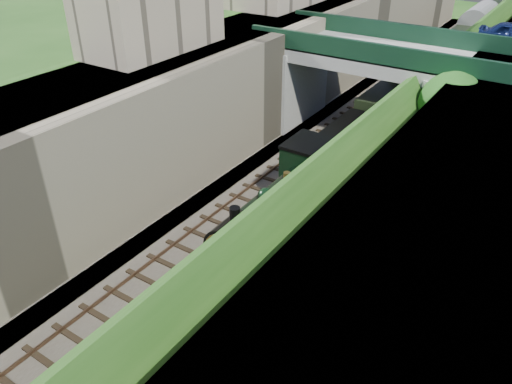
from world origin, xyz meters
TOP-DOWN VIEW (x-y plane):
  - ground at (0.00, 0.00)m, footprint 160.00×160.00m
  - trackbed at (0.00, 20.00)m, footprint 10.00×90.00m
  - retaining_wall at (-5.50, 20.00)m, footprint 1.00×90.00m
  - street_plateau_left at (-9.00, 20.00)m, footprint 6.00×90.00m
  - embankment_slope at (5.09, 18.35)m, footprint 4.17×90.00m
  - track_left at (-2.00, 20.00)m, footprint 2.50×90.00m
  - track_right at (1.20, 20.00)m, footprint 2.50×90.00m
  - road_bridge at (0.94, 24.00)m, footprint 16.00×6.40m
  - building_near at (-9.50, 14.00)m, footprint 4.00×8.00m
  - tree at (5.91, 20.61)m, footprint 3.60×3.80m
  - locomotive at (1.20, 10.65)m, footprint 3.10×10.22m
  - tender at (1.20, 18.01)m, footprint 2.70×6.00m
  - coach_front at (1.20, 30.61)m, footprint 2.90×18.00m
  - coach_middle at (1.20, 49.41)m, footprint 2.90×18.00m
  - coach_rear at (1.20, 68.21)m, footprint 2.90×18.00m

SIDE VIEW (x-z plane):
  - ground at x=0.00m, z-range 0.00..0.00m
  - trackbed at x=0.00m, z-range 0.00..0.20m
  - track_left at x=-2.00m, z-range 0.15..0.35m
  - track_right at x=1.20m, z-range 0.15..0.35m
  - tender at x=1.20m, z-range 0.09..3.14m
  - locomotive at x=1.20m, z-range -0.02..3.81m
  - coach_front at x=1.20m, z-range 0.20..3.90m
  - coach_middle at x=1.20m, z-range 0.20..3.90m
  - coach_rear at x=1.20m, z-range 0.20..3.90m
  - embankment_slope at x=5.09m, z-range -0.28..6.08m
  - retaining_wall at x=-5.50m, z-range 0.00..7.00m
  - street_plateau_left at x=-9.00m, z-range 0.00..7.00m
  - road_bridge at x=0.94m, z-range 0.45..7.70m
  - tree at x=5.91m, z-range 1.35..7.95m
  - building_near at x=-9.50m, z-range 7.00..11.00m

